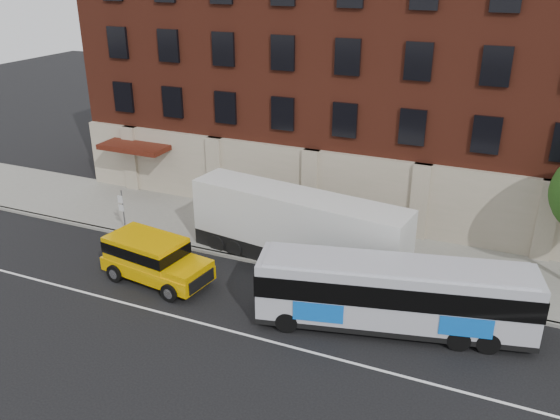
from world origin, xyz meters
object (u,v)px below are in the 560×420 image
at_px(yellow_suv, 152,257).
at_px(sign_pole, 123,209).
at_px(shipping_container, 297,230).
at_px(city_bus, 394,293).

bearing_deg(yellow_suv, sign_pole, 141.03).
height_order(sign_pole, shipping_container, shipping_container).
xyz_separation_m(city_bus, shipping_container, (-5.48, 3.54, 0.16)).
xyz_separation_m(sign_pole, yellow_suv, (4.25, -3.44, -0.27)).
height_order(city_bus, shipping_container, shipping_container).
distance_m(city_bus, yellow_suv, 10.97).
relative_size(yellow_suv, shipping_container, 0.50).
bearing_deg(shipping_container, sign_pole, -176.15).
distance_m(sign_pole, yellow_suv, 5.47).
xyz_separation_m(yellow_suv, shipping_container, (5.46, 4.09, 0.60)).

